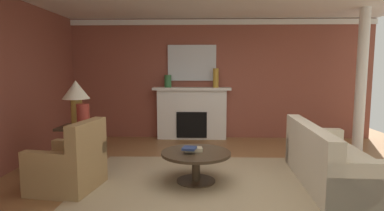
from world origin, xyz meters
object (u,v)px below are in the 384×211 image
at_px(mantel_mirror, 192,63).
at_px(coffee_table, 196,160).
at_px(armchair_near_window, 70,167).
at_px(vase_mantel_right, 216,78).
at_px(vase_mantel_left, 168,81).
at_px(fireplace, 192,115).
at_px(vase_on_side_table, 83,116).
at_px(sofa, 330,164).
at_px(side_table, 78,144).
at_px(table_lamp, 76,94).

distance_m(mantel_mirror, coffee_table, 3.32).
relative_size(mantel_mirror, armchair_near_window, 1.18).
bearing_deg(vase_mantel_right, vase_mantel_left, 180.00).
bearing_deg(vase_mantel_right, mantel_mirror, 162.82).
relative_size(fireplace, vase_on_side_table, 4.71).
relative_size(sofa, vase_mantel_right, 4.91).
bearing_deg(vase_mantel_left, side_table, -120.40).
distance_m(armchair_near_window, table_lamp, 1.35).
xyz_separation_m(mantel_mirror, sofa, (2.06, -3.00, -1.48)).
distance_m(side_table, vase_mantel_left, 2.69).
distance_m(side_table, vase_on_side_table, 0.53).
bearing_deg(vase_mantel_left, sofa, -47.28).
xyz_separation_m(coffee_table, side_table, (-1.97, 0.64, 0.06)).
distance_m(fireplace, armchair_near_window, 3.56).
distance_m(fireplace, mantel_mirror, 1.21).
height_order(coffee_table, vase_on_side_table, vase_on_side_table).
bearing_deg(mantel_mirror, armchair_near_window, -115.38).
height_order(armchair_near_window, coffee_table, armchair_near_window).
relative_size(mantel_mirror, vase_mantel_left, 3.94).
distance_m(armchair_near_window, vase_mantel_left, 3.45).
bearing_deg(vase_on_side_table, mantel_mirror, 55.78).
bearing_deg(vase_mantel_right, sofa, -61.89).
xyz_separation_m(mantel_mirror, side_table, (-1.82, -2.34, -1.38)).
bearing_deg(coffee_table, mantel_mirror, 92.84).
bearing_deg(fireplace, armchair_near_window, -116.21).
bearing_deg(sofa, armchair_near_window, -175.19).
xyz_separation_m(table_lamp, vase_on_side_table, (0.15, -0.12, -0.33)).
bearing_deg(vase_on_side_table, fireplace, 54.44).
relative_size(coffee_table, vase_mantel_left, 3.50).
relative_size(table_lamp, vase_mantel_right, 1.72).
distance_m(mantel_mirror, vase_mantel_left, 0.71).
relative_size(sofa, side_table, 3.07).
bearing_deg(fireplace, mantel_mirror, 90.00).
bearing_deg(side_table, vase_mantel_right, 42.45).
xyz_separation_m(armchair_near_window, table_lamp, (-0.26, 0.96, 0.92)).
relative_size(table_lamp, vase_on_side_table, 1.96).
height_order(fireplace, side_table, fireplace).
bearing_deg(fireplace, vase_mantel_right, -5.15).
bearing_deg(vase_mantel_left, table_lamp, -120.40).
bearing_deg(table_lamp, vase_on_side_table, -38.66).
distance_m(coffee_table, side_table, 2.08).
bearing_deg(fireplace, sofa, -54.39).
relative_size(coffee_table, vase_on_side_table, 2.62).
relative_size(mantel_mirror, vase_mantel_right, 2.58).
distance_m(mantel_mirror, side_table, 3.27).
xyz_separation_m(sofa, vase_mantel_right, (-1.51, 2.83, 1.13)).
height_order(fireplace, table_lamp, table_lamp).
distance_m(side_table, table_lamp, 0.82).
height_order(side_table, table_lamp, table_lamp).
relative_size(sofa, table_lamp, 2.86).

